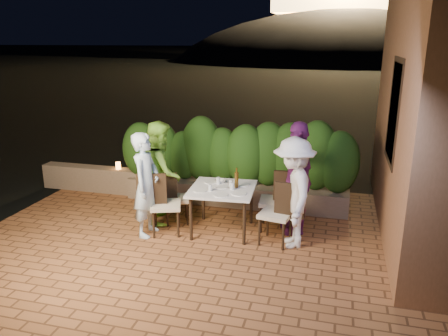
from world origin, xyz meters
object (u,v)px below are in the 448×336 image
(diner_green, at_px, (161,172))
(diner_purple, at_px, (297,178))
(chair_right_back, at_px, (274,200))
(bowl, at_px, (220,181))
(dining_table, at_px, (222,210))
(chair_right_front, at_px, (276,213))
(chair_left_back, at_px, (176,198))
(diner_blue, at_px, (146,185))
(parapet_lamp, at_px, (118,166))
(beer_bottle, at_px, (237,178))
(diner_white, at_px, (293,193))
(chair_left_front, at_px, (166,204))

(diner_green, bearing_deg, diner_purple, -105.21)
(chair_right_back, xyz_separation_m, diner_green, (-1.92, -0.10, 0.36))
(bowl, relative_size, diner_green, 0.10)
(dining_table, height_order, chair_right_front, chair_right_front)
(dining_table, height_order, bowl, bowl)
(bowl, xyz_separation_m, chair_left_back, (-0.75, -0.09, -0.33))
(dining_table, height_order, diner_blue, diner_blue)
(bowl, bearing_deg, parapet_lamp, 157.11)
(diner_blue, bearing_deg, diner_green, 0.04)
(chair_right_back, xyz_separation_m, parapet_lamp, (-3.32, 0.97, 0.06))
(chair_right_back, xyz_separation_m, diner_blue, (-1.92, -0.70, 0.33))
(chair_left_back, bearing_deg, bowl, -16.54)
(beer_bottle, xyz_separation_m, parapet_lamp, (-2.73, 1.20, -0.34))
(beer_bottle, bearing_deg, diner_white, -16.39)
(beer_bottle, xyz_separation_m, chair_right_back, (0.58, 0.23, -0.41))
(dining_table, distance_m, diner_green, 1.25)
(dining_table, bearing_deg, diner_purple, 16.46)
(chair_left_front, bearing_deg, bowl, 16.64)
(chair_right_front, relative_size, diner_purple, 0.54)
(beer_bottle, relative_size, chair_left_back, 0.37)
(chair_left_back, relative_size, chair_right_back, 0.87)
(diner_white, bearing_deg, chair_left_back, -114.01)
(dining_table, bearing_deg, diner_green, 169.72)
(chair_right_back, relative_size, parapet_lamp, 7.22)
(chair_right_front, bearing_deg, diner_purple, -105.14)
(chair_left_back, relative_size, parapet_lamp, 6.31)
(diner_blue, height_order, diner_purple, diner_purple)
(chair_left_front, bearing_deg, chair_left_back, 70.15)
(parapet_lamp, bearing_deg, bowl, -22.89)
(diner_white, distance_m, diner_purple, 0.54)
(diner_blue, distance_m, diner_green, 0.60)
(diner_blue, xyz_separation_m, diner_white, (2.27, 0.20, 0.01))
(chair_left_front, bearing_deg, diner_blue, -177.64)
(diner_white, bearing_deg, chair_right_back, -159.12)
(diner_white, xyz_separation_m, diner_purple, (-0.00, 0.54, 0.07))
(chair_right_back, bearing_deg, bowl, -1.23)
(chair_right_back, bearing_deg, dining_table, 16.77)
(bowl, height_order, diner_green, diner_green)
(diner_blue, relative_size, parapet_lamp, 11.90)
(diner_green, bearing_deg, diner_white, -118.67)
(dining_table, relative_size, chair_right_front, 1.02)
(chair_left_front, height_order, diner_green, diner_green)
(beer_bottle, distance_m, chair_left_front, 1.20)
(chair_left_front, height_order, diner_purple, diner_purple)
(diner_purple, bearing_deg, diner_blue, -91.94)
(beer_bottle, distance_m, parapet_lamp, 3.01)
(beer_bottle, xyz_separation_m, diner_green, (-1.34, 0.13, -0.05))
(chair_left_front, bearing_deg, chair_right_front, -16.26)
(chair_right_back, bearing_deg, diner_blue, 15.74)
(beer_bottle, bearing_deg, chair_right_front, -21.55)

